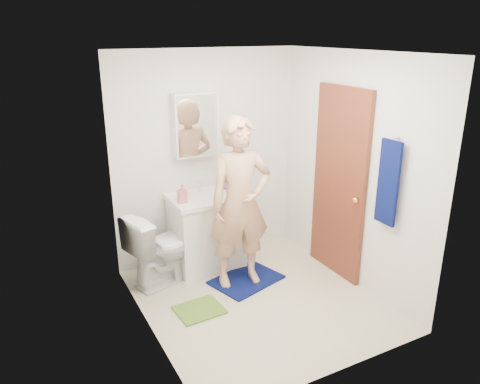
% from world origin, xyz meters
% --- Properties ---
extents(floor, '(2.20, 2.40, 0.02)m').
position_xyz_m(floor, '(0.00, 0.00, -0.01)').
color(floor, beige).
rests_on(floor, ground).
extents(ceiling, '(2.20, 2.40, 0.02)m').
position_xyz_m(ceiling, '(0.00, 0.00, 2.41)').
color(ceiling, white).
rests_on(ceiling, ground).
extents(wall_back, '(2.20, 0.02, 2.40)m').
position_xyz_m(wall_back, '(0.00, 1.21, 1.20)').
color(wall_back, silver).
rests_on(wall_back, ground).
extents(wall_front, '(2.20, 0.02, 2.40)m').
position_xyz_m(wall_front, '(0.00, -1.21, 1.20)').
color(wall_front, silver).
rests_on(wall_front, ground).
extents(wall_left, '(0.02, 2.40, 2.40)m').
position_xyz_m(wall_left, '(-1.11, 0.00, 1.20)').
color(wall_left, silver).
rests_on(wall_left, ground).
extents(wall_right, '(0.02, 2.40, 2.40)m').
position_xyz_m(wall_right, '(1.11, 0.00, 1.20)').
color(wall_right, silver).
rests_on(wall_right, ground).
extents(vanity_cabinet, '(0.75, 0.55, 0.80)m').
position_xyz_m(vanity_cabinet, '(-0.15, 0.91, 0.40)').
color(vanity_cabinet, white).
rests_on(vanity_cabinet, floor).
extents(countertop, '(0.79, 0.59, 0.05)m').
position_xyz_m(countertop, '(-0.15, 0.91, 0.83)').
color(countertop, white).
rests_on(countertop, vanity_cabinet).
extents(sink_basin, '(0.40, 0.40, 0.03)m').
position_xyz_m(sink_basin, '(-0.15, 0.91, 0.84)').
color(sink_basin, white).
rests_on(sink_basin, countertop).
extents(faucet, '(0.03, 0.03, 0.12)m').
position_xyz_m(faucet, '(-0.15, 1.09, 0.91)').
color(faucet, silver).
rests_on(faucet, countertop).
extents(medicine_cabinet, '(0.50, 0.12, 0.70)m').
position_xyz_m(medicine_cabinet, '(-0.15, 1.14, 1.60)').
color(medicine_cabinet, white).
rests_on(medicine_cabinet, wall_back).
extents(mirror_panel, '(0.46, 0.01, 0.66)m').
position_xyz_m(mirror_panel, '(-0.15, 1.08, 1.60)').
color(mirror_panel, white).
rests_on(mirror_panel, wall_back).
extents(door, '(0.05, 0.80, 2.05)m').
position_xyz_m(door, '(1.07, 0.15, 1.02)').
color(door, brown).
rests_on(door, ground).
extents(door_knob, '(0.07, 0.07, 0.07)m').
position_xyz_m(door_knob, '(1.03, -0.17, 0.95)').
color(door_knob, gold).
rests_on(door_knob, door).
extents(towel, '(0.03, 0.24, 0.80)m').
position_xyz_m(towel, '(1.03, -0.57, 1.25)').
color(towel, '#081252').
rests_on(towel, wall_right).
extents(towel_hook, '(0.06, 0.02, 0.02)m').
position_xyz_m(towel_hook, '(1.07, -0.57, 1.67)').
color(towel_hook, silver).
rests_on(towel_hook, wall_right).
extents(toilet, '(0.88, 0.65, 0.80)m').
position_xyz_m(toilet, '(-0.70, 0.80, 0.40)').
color(toilet, white).
rests_on(toilet, floor).
extents(bath_mat, '(0.83, 0.69, 0.02)m').
position_xyz_m(bath_mat, '(0.08, 0.39, 0.01)').
color(bath_mat, '#081252').
rests_on(bath_mat, floor).
extents(green_rug, '(0.46, 0.39, 0.02)m').
position_xyz_m(green_rug, '(-0.60, 0.10, 0.01)').
color(green_rug, olive).
rests_on(green_rug, floor).
extents(soap_dispenser, '(0.09, 0.09, 0.20)m').
position_xyz_m(soap_dispenser, '(-0.45, 0.84, 0.95)').
color(soap_dispenser, '#CF606B').
rests_on(soap_dispenser, countertop).
extents(toothbrush_cup, '(0.15, 0.15, 0.09)m').
position_xyz_m(toothbrush_cup, '(0.15, 1.04, 0.89)').
color(toothbrush_cup, '#9A469A').
rests_on(toothbrush_cup, countertop).
extents(man, '(0.70, 0.50, 1.78)m').
position_xyz_m(man, '(-0.00, 0.38, 0.91)').
color(man, tan).
rests_on(man, bath_mat).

